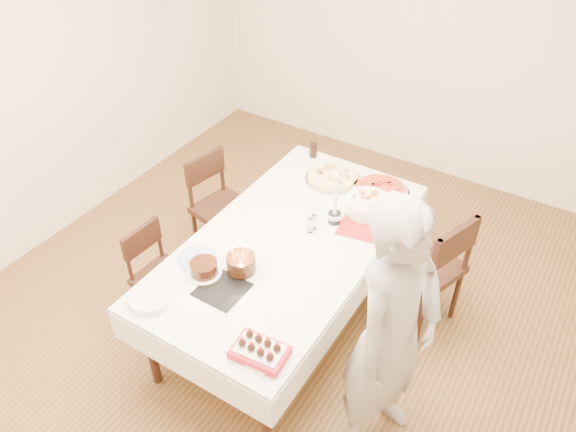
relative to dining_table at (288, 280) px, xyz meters
The scene contains 22 objects.
floor 0.38m from the dining_table, 83.81° to the right, with size 5.00×5.00×0.00m, color #55361D.
wall_back 2.64m from the dining_table, 89.89° to the left, with size 4.50×0.04×2.70m, color beige.
wall_left 2.45m from the dining_table, behind, with size 0.04×5.00×2.70m, color beige.
dining_table is the anchor object (origin of this frame).
chair_right_savory 0.95m from the dining_table, 33.62° to the left, with size 0.50×0.50×0.98m, color black, non-canonical shape.
chair_left_savory 0.90m from the dining_table, 157.15° to the left, with size 0.45×0.45×0.88m, color black, non-canonical shape.
chair_left_dessert 0.88m from the dining_table, 148.59° to the right, with size 0.40×0.40×0.78m, color black, non-canonical shape.
person 1.18m from the dining_table, 27.10° to the right, with size 0.64×0.42×1.76m, color #9F9996.
pizza_white 0.88m from the dining_table, 96.03° to the left, with size 0.43×0.43×0.04m, color beige.
pizza_pepperoni 0.95m from the dining_table, 70.29° to the left, with size 0.44×0.44×0.04m, color red.
red_placemat 0.63m from the dining_table, 47.81° to the left, with size 0.27×0.27×0.01m, color #B21E1E.
pasta_bowl 0.77m from the dining_table, 61.12° to the left, with size 0.32×0.32×0.10m, color white.
taper_candle 0.69m from the dining_table, 63.16° to the left, with size 0.09×0.09×0.41m, color white.
shaker_pair 0.46m from the dining_table, 61.90° to the left, with size 0.09×0.09×0.11m, color white, non-canonical shape.
cola_glass 1.14m from the dining_table, 110.87° to the left, with size 0.06×0.06×0.12m, color black.
layer_cake 0.74m from the dining_table, 116.84° to the right, with size 0.22×0.22×0.09m, color black.
cake_board 0.71m from the dining_table, 99.27° to the right, with size 0.28×0.28×0.01m, color black.
birthday_cake 0.62m from the dining_table, 103.32° to the right, with size 0.18×0.18×0.17m, color #361F0E.
strawberry_box 1.03m from the dining_table, 67.11° to the right, with size 0.29×0.20×0.07m, color red, non-canonical shape.
box_lid 1.01m from the dining_table, 69.36° to the right, with size 0.29×0.19×0.02m, color beige.
plate_stack 1.06m from the dining_table, 113.83° to the right, with size 0.25×0.25×0.05m, color white.
china_plate 0.72m from the dining_table, 130.28° to the right, with size 0.26×0.26×0.01m, color white.
Camera 1 is at (1.49, -2.35, 3.20)m, focal length 35.00 mm.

